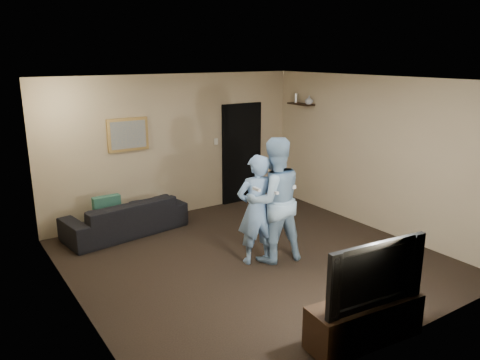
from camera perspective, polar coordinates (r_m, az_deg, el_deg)
ground at (r=7.02m, az=1.61°, el=-9.59°), size 5.00×5.00×0.00m
ceiling at (r=6.39m, az=1.78°, el=12.10°), size 5.00×5.00×0.04m
wall_back at (r=8.70m, az=-7.88°, el=4.13°), size 5.00×0.04×2.60m
wall_front at (r=4.86m, az=19.04°, el=-5.40°), size 5.00×0.04×2.60m
wall_left at (r=5.58m, az=-19.78°, el=-2.83°), size 0.04×5.00×2.60m
wall_right at (r=8.25m, az=16.04°, el=3.09°), size 0.04×5.00×2.60m
sofa at (r=8.11m, az=-13.80°, el=-4.34°), size 2.11×1.06×0.59m
throw_pillow at (r=7.97m, az=-15.90°, el=-3.44°), size 0.45×0.15×0.44m
painting_frame at (r=8.28m, az=-13.50°, el=5.41°), size 0.72×0.05×0.57m
painting_canvas at (r=8.25m, az=-13.44°, el=5.39°), size 0.62×0.01×0.47m
doorway at (r=9.44m, az=0.21°, el=3.28°), size 0.90×0.06×2.00m
light_switch at (r=9.07m, az=-2.96°, el=4.70°), size 0.08×0.02×0.12m
wall_shelf at (r=9.32m, az=7.42°, el=9.17°), size 0.20×0.60×0.03m
shelf_vase at (r=9.14m, az=8.42°, el=9.63°), size 0.18×0.18×0.17m
shelf_figurine at (r=9.43m, az=6.84°, el=9.89°), size 0.06×0.06×0.18m
tv_console at (r=5.24m, az=14.92°, el=-16.25°), size 1.31×0.54×0.46m
television at (r=4.97m, az=15.37°, el=-10.57°), size 1.21×0.28×0.69m
wii_player_left at (r=6.65m, az=2.03°, el=-3.63°), size 0.65×0.54×1.60m
wii_player_right at (r=6.71m, az=4.12°, el=-2.46°), size 1.00×0.85×1.82m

